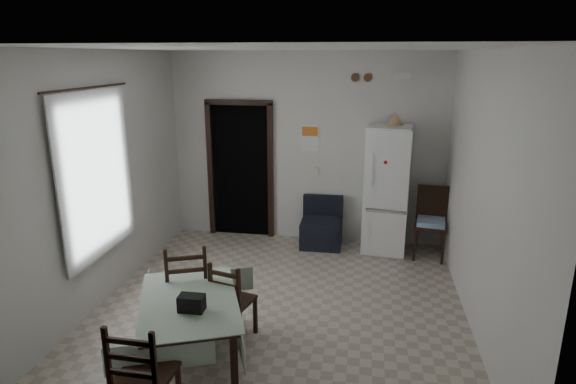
# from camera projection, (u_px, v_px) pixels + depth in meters

# --- Properties ---
(ground) EXTENTS (4.50, 4.50, 0.00)m
(ground) POSITION_uv_depth(u_px,v_px,m) (281.00, 306.00, 5.64)
(ground) COLOR #B5A894
(ground) RESTS_ON ground
(ceiling) EXTENTS (4.20, 4.50, 0.02)m
(ceiling) POSITION_uv_depth(u_px,v_px,m) (280.00, 48.00, 4.84)
(ceiling) COLOR white
(ceiling) RESTS_ON ground
(wall_back) EXTENTS (4.20, 0.02, 2.90)m
(wall_back) POSITION_uv_depth(u_px,v_px,m) (307.00, 149.00, 7.37)
(wall_back) COLOR silver
(wall_back) RESTS_ON ground
(wall_front) EXTENTS (4.20, 0.02, 2.90)m
(wall_front) POSITION_uv_depth(u_px,v_px,m) (218.00, 277.00, 3.10)
(wall_front) COLOR silver
(wall_front) RESTS_ON ground
(wall_left) EXTENTS (0.02, 4.50, 2.90)m
(wall_left) POSITION_uv_depth(u_px,v_px,m) (102.00, 179.00, 5.57)
(wall_left) COLOR silver
(wall_left) RESTS_ON ground
(wall_right) EXTENTS (0.02, 4.50, 2.90)m
(wall_right) POSITION_uv_depth(u_px,v_px,m) (483.00, 196.00, 4.91)
(wall_right) COLOR silver
(wall_right) RESTS_ON ground
(doorway) EXTENTS (1.06, 0.52, 2.22)m
(doorway) POSITION_uv_depth(u_px,v_px,m) (244.00, 168.00, 7.84)
(doorway) COLOR black
(doorway) RESTS_ON ground
(window_recess) EXTENTS (0.10, 1.20, 1.60)m
(window_recess) POSITION_uv_depth(u_px,v_px,m) (88.00, 174.00, 5.36)
(window_recess) COLOR silver
(window_recess) RESTS_ON ground
(curtain) EXTENTS (0.02, 1.45, 1.85)m
(curtain) POSITION_uv_depth(u_px,v_px,m) (97.00, 175.00, 5.34)
(curtain) COLOR silver
(curtain) RESTS_ON ground
(curtain_rod) EXTENTS (0.02, 1.60, 0.02)m
(curtain_rod) POSITION_uv_depth(u_px,v_px,m) (88.00, 88.00, 5.08)
(curtain_rod) COLOR black
(curtain_rod) RESTS_ON ground
(calendar) EXTENTS (0.28, 0.02, 0.40)m
(calendar) POSITION_uv_depth(u_px,v_px,m) (310.00, 138.00, 7.31)
(calendar) COLOR white
(calendar) RESTS_ON ground
(calendar_image) EXTENTS (0.24, 0.01, 0.14)m
(calendar_image) POSITION_uv_depth(u_px,v_px,m) (310.00, 131.00, 7.27)
(calendar_image) COLOR orange
(calendar_image) RESTS_ON ground
(light_switch) EXTENTS (0.08, 0.02, 0.12)m
(light_switch) POSITION_uv_depth(u_px,v_px,m) (316.00, 171.00, 7.43)
(light_switch) COLOR beige
(light_switch) RESTS_ON ground
(vent_left) EXTENTS (0.12, 0.03, 0.12)m
(vent_left) POSITION_uv_depth(u_px,v_px,m) (355.00, 77.00, 6.96)
(vent_left) COLOR #503620
(vent_left) RESTS_ON ground
(vent_right) EXTENTS (0.12, 0.03, 0.12)m
(vent_right) POSITION_uv_depth(u_px,v_px,m) (368.00, 78.00, 6.93)
(vent_right) COLOR #503620
(vent_right) RESTS_ON ground
(emergency_light) EXTENTS (0.25, 0.07, 0.09)m
(emergency_light) POSITION_uv_depth(u_px,v_px,m) (401.00, 76.00, 6.82)
(emergency_light) COLOR white
(emergency_light) RESTS_ON ground
(fridge) EXTENTS (0.68, 0.68, 1.87)m
(fridge) POSITION_uv_depth(u_px,v_px,m) (387.00, 190.00, 7.02)
(fridge) COLOR white
(fridge) RESTS_ON ground
(tan_cone) EXTENTS (0.25, 0.25, 0.19)m
(tan_cone) POSITION_uv_depth(u_px,v_px,m) (395.00, 119.00, 6.76)
(tan_cone) COLOR tan
(tan_cone) RESTS_ON fridge
(navy_seat) EXTENTS (0.62, 0.60, 0.74)m
(navy_seat) POSITION_uv_depth(u_px,v_px,m) (322.00, 223.00, 7.32)
(navy_seat) COLOR black
(navy_seat) RESTS_ON ground
(corner_chair) EXTENTS (0.50, 0.50, 1.03)m
(corner_chair) POSITION_uv_depth(u_px,v_px,m) (431.00, 224.00, 6.86)
(corner_chair) COLOR black
(corner_chair) RESTS_ON ground
(dining_table) EXTENTS (1.29, 1.54, 0.68)m
(dining_table) POSITION_uv_depth(u_px,v_px,m) (191.00, 333.00, 4.48)
(dining_table) COLOR #A5BBA0
(dining_table) RESTS_ON ground
(black_bag) EXTENTS (0.22, 0.14, 0.14)m
(black_bag) POSITION_uv_depth(u_px,v_px,m) (192.00, 303.00, 4.18)
(black_bag) COLOR black
(black_bag) RESTS_ON dining_table
(dining_chair_far_left) EXTENTS (0.57, 0.57, 1.02)m
(dining_chair_far_left) POSITION_uv_depth(u_px,v_px,m) (187.00, 287.00, 5.00)
(dining_chair_far_left) COLOR black
(dining_chair_far_left) RESTS_ON ground
(dining_chair_far_right) EXTENTS (0.46, 0.46, 0.87)m
(dining_chair_far_right) POSITION_uv_depth(u_px,v_px,m) (234.00, 299.00, 4.90)
(dining_chair_far_right) COLOR black
(dining_chair_far_right) RESTS_ON ground
(dining_chair_near_head) EXTENTS (0.43, 0.43, 0.99)m
(dining_chair_near_head) POSITION_uv_depth(u_px,v_px,m) (145.00, 374.00, 3.67)
(dining_chair_near_head) COLOR black
(dining_chair_near_head) RESTS_ON ground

